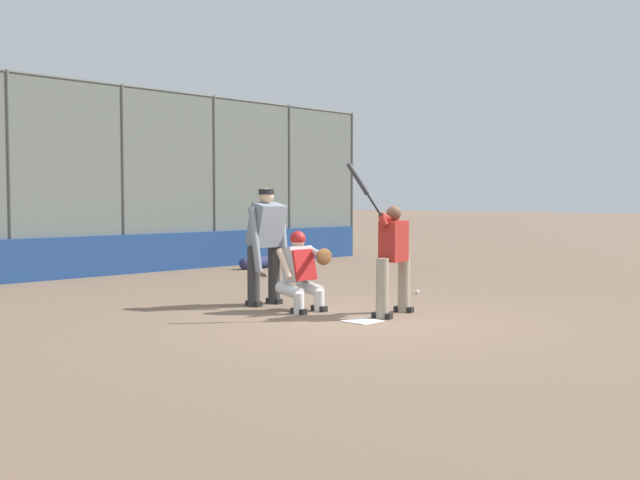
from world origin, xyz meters
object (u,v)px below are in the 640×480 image
Objects in this scene: catcher_behind_plate at (301,270)px; spare_bat_by_padding at (263,274)px; equipment_bag_dugout_side at (259,262)px; umpire_home at (266,242)px; batter_at_plate at (393,256)px; baseball_loose at (417,292)px.

spare_bat_by_padding is at bearing -123.63° from catcher_behind_plate.
equipment_bag_dugout_side is (-1.00, -1.27, 0.11)m from spare_bat_by_padding.
umpire_home reaches higher than spare_bat_by_padding.
equipment_bag_dugout_side reaches higher than spare_bat_by_padding.
spare_bat_by_padding is at bearing -126.48° from batter_at_plate.
batter_at_plate is at bearing -168.22° from spare_bat_by_padding.
baseball_loose is at bearing -163.92° from batter_at_plate.
spare_bat_by_padding is (-3.03, -3.49, -0.94)m from umpire_home.
spare_bat_by_padding is 9.49× the size of baseball_loose.
catcher_behind_plate reaches higher than equipment_bag_dugout_side.
spare_bat_by_padding is (-2.47, -5.54, -0.81)m from batter_at_plate.
umpire_home reaches higher than baseball_loose.
batter_at_plate is at bearing 63.06° from equipment_bag_dugout_side.
baseball_loose is 0.06× the size of equipment_bag_dugout_side.
spare_bat_by_padding is 1.62m from equipment_bag_dugout_side.
umpire_home is 3.00m from baseball_loose.
catcher_behind_plate is 1.68× the size of spare_bat_by_padding.
baseball_loose is (0.31, 4.36, 0.00)m from spare_bat_by_padding.
umpire_home is at bearing 49.81° from equipment_bag_dugout_side.
baseball_loose reaches higher than spare_bat_by_padding.
baseball_loose is (-2.72, 0.88, -0.94)m from umpire_home.
umpire_home reaches higher than catcher_behind_plate.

